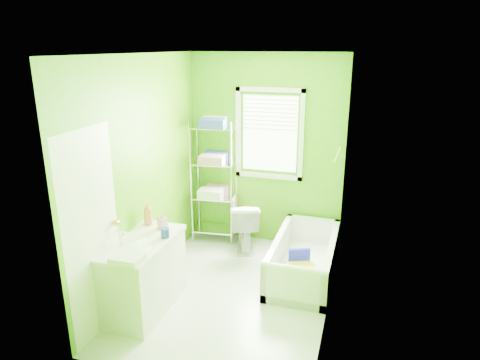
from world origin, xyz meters
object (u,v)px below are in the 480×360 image
(bathtub, at_px, (303,263))
(vanity, at_px, (144,273))
(toilet, at_px, (244,225))
(wire_shelf_unit, at_px, (215,167))

(bathtub, height_order, vanity, vanity)
(toilet, height_order, wire_shelf_unit, wire_shelf_unit)
(toilet, xyz_separation_m, vanity, (-0.60, -1.67, 0.08))
(wire_shelf_unit, bearing_deg, vanity, -94.23)
(toilet, xyz_separation_m, wire_shelf_unit, (-0.46, 0.16, 0.74))
(bathtub, xyz_separation_m, toilet, (-0.90, 0.50, 0.18))
(toilet, height_order, vanity, vanity)
(toilet, relative_size, vanity, 0.64)
(toilet, relative_size, wire_shelf_unit, 0.39)
(bathtub, bearing_deg, toilet, 150.93)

